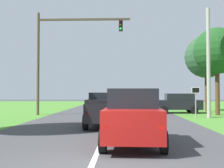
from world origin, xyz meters
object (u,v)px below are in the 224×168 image
at_px(pickup_truck_lead, 106,109).
at_px(red_suv_near, 133,116).
at_px(keep_moving_sign, 196,97).
at_px(oak_tree_right, 206,57).
at_px(extra_tree_1, 217,51).
at_px(crossing_suv_far, 178,103).
at_px(traffic_light, 61,48).
at_px(utility_pole_right, 208,63).

bearing_deg(pickup_truck_lead, red_suv_near, -77.23).
bearing_deg(red_suv_near, keep_moving_sign, 65.56).
distance_m(red_suv_near, oak_tree_right, 20.81).
bearing_deg(extra_tree_1, red_suv_near, -118.38).
bearing_deg(crossing_suv_far, keep_moving_sign, -86.86).
bearing_deg(pickup_truck_lead, crossing_suv_far, 61.05).
xyz_separation_m(keep_moving_sign, extra_tree_1, (2.54, 2.95, 3.80)).
bearing_deg(red_suv_near, extra_tree_1, 61.62).
relative_size(traffic_light, crossing_suv_far, 2.03).
bearing_deg(extra_tree_1, traffic_light, -178.55).
height_order(keep_moving_sign, extra_tree_1, extra_tree_1).
distance_m(pickup_truck_lead, crossing_suv_far, 12.32).
xyz_separation_m(pickup_truck_lead, utility_pole_right, (7.29, 5.79, 3.12)).
xyz_separation_m(oak_tree_right, crossing_suv_far, (-3.30, -2.40, -4.51)).
relative_size(keep_moving_sign, utility_pole_right, 0.29).
height_order(oak_tree_right, utility_pole_right, utility_pole_right).
distance_m(keep_moving_sign, utility_pole_right, 2.78).
height_order(pickup_truck_lead, utility_pole_right, utility_pole_right).
xyz_separation_m(traffic_light, crossing_suv_far, (10.26, 2.66, -4.73)).
distance_m(pickup_truck_lead, utility_pole_right, 9.81).
distance_m(pickup_truck_lead, keep_moving_sign, 8.35).
bearing_deg(traffic_light, utility_pole_right, -11.38).
distance_m(red_suv_near, crossing_suv_far, 16.96).
bearing_deg(red_suv_near, pickup_truck_lead, 102.77).
bearing_deg(pickup_truck_lead, utility_pole_right, 38.46).
height_order(crossing_suv_far, utility_pole_right, utility_pole_right).
bearing_deg(oak_tree_right, extra_tree_1, -95.76).
height_order(keep_moving_sign, oak_tree_right, oak_tree_right).
distance_m(red_suv_near, pickup_truck_lead, 5.65).
bearing_deg(red_suv_near, traffic_light, 112.13).
height_order(pickup_truck_lead, keep_moving_sign, keep_moving_sign).
bearing_deg(pickup_truck_lead, traffic_light, 117.87).
xyz_separation_m(red_suv_near, keep_moving_sign, (5.00, 11.01, 0.49)).
relative_size(red_suv_near, traffic_light, 0.53).
xyz_separation_m(red_suv_near, pickup_truck_lead, (-1.25, 5.51, -0.07)).
xyz_separation_m(oak_tree_right, utility_pole_right, (-1.98, -7.39, -1.34)).
height_order(pickup_truck_lead, crossing_suv_far, pickup_truck_lead).
bearing_deg(utility_pole_right, traffic_light, 168.62).
bearing_deg(oak_tree_right, crossing_suv_far, -143.99).
bearing_deg(crossing_suv_far, pickup_truck_lead, -118.95).
distance_m(traffic_light, extra_tree_1, 13.09).
bearing_deg(red_suv_near, utility_pole_right, 61.88).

